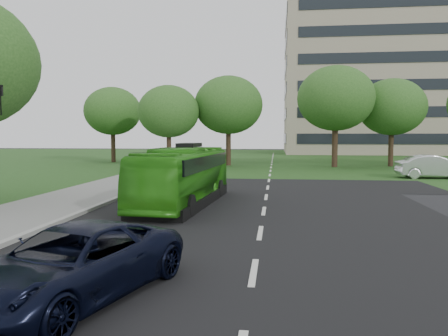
% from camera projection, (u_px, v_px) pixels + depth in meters
% --- Properties ---
extents(ground, '(160.00, 160.00, 0.00)m').
position_uv_depth(ground, '(262.00, 221.00, 15.84)').
color(ground, black).
rests_on(ground, ground).
extents(street_surfaces, '(120.00, 120.00, 0.15)m').
position_uv_depth(street_surfaces, '(266.00, 170.00, 38.41)').
color(street_surfaces, black).
rests_on(street_surfaces, ground).
extents(office_building, '(40.10, 20.10, 25.00)m').
position_uv_depth(office_building, '(405.00, 79.00, 73.61)').
color(office_building, tan).
rests_on(office_building, ground).
extents(tree_park_a, '(5.95, 5.95, 7.91)m').
position_uv_depth(tree_park_a, '(169.00, 112.00, 42.21)').
color(tree_park_a, black).
rests_on(tree_park_a, ground).
extents(tree_park_b, '(6.90, 6.90, 9.04)m').
position_uv_depth(tree_park_b, '(228.00, 105.00, 43.97)').
color(tree_park_b, black).
rests_on(tree_park_b, ground).
extents(tree_park_c, '(7.30, 7.30, 9.70)m').
position_uv_depth(tree_park_c, '(336.00, 98.00, 41.64)').
color(tree_park_c, black).
rests_on(tree_park_c, ground).
extents(tree_park_d, '(6.50, 6.50, 8.59)m').
position_uv_depth(tree_park_d, '(392.00, 107.00, 42.66)').
color(tree_park_d, black).
rests_on(tree_park_d, ground).
extents(tree_park_f, '(6.35, 6.35, 8.48)m').
position_uv_depth(tree_park_f, '(113.00, 111.00, 49.14)').
color(tree_park_f, black).
rests_on(tree_park_f, ground).
extents(bus, '(2.84, 9.32, 2.56)m').
position_uv_depth(bus, '(184.00, 176.00, 19.51)').
color(bus, '#2F9517').
rests_on(bus, ground).
extents(sedan, '(5.11, 1.84, 1.67)m').
position_uv_depth(sedan, '(434.00, 167.00, 31.21)').
color(sedan, silver).
rests_on(sedan, ground).
extents(suv, '(3.67, 5.46, 1.39)m').
position_uv_depth(suv, '(73.00, 263.00, 8.26)').
color(suv, black).
rests_on(suv, ground).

